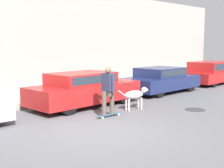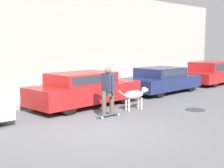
% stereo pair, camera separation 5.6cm
% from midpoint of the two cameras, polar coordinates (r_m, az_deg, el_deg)
% --- Properties ---
extents(ground_plane, '(36.00, 36.00, 0.00)m').
position_cam_midpoint_polar(ground_plane, '(8.55, -2.35, -8.46)').
color(ground_plane, slate).
extents(sidewalk_curb, '(30.00, 2.25, 0.12)m').
position_cam_midpoint_polar(sidewalk_curb, '(12.64, -17.65, -3.30)').
color(sidewalk_curb, '#A39E93').
rests_on(sidewalk_curb, ground_plane).
extents(parked_car_1, '(4.49, 1.88, 1.27)m').
position_cam_midpoint_polar(parked_car_1, '(11.68, -5.21, -0.99)').
color(parked_car_1, black).
rests_on(parked_car_1, ground_plane).
extents(parked_car_2, '(4.09, 1.88, 1.21)m').
position_cam_midpoint_polar(parked_car_2, '(15.05, 8.90, 0.71)').
color(parked_car_2, black).
rests_on(parked_car_2, ground_plane).
extents(parked_car_3, '(4.20, 1.92, 1.30)m').
position_cam_midpoint_polar(parked_car_3, '(19.02, 17.58, 1.96)').
color(parked_car_3, black).
rests_on(parked_car_3, ground_plane).
extents(dog, '(1.27, 0.44, 0.79)m').
position_cam_midpoint_polar(dog, '(11.02, 4.10, -2.01)').
color(dog, beige).
rests_on(dog, ground_plane).
extents(skateboarder, '(2.27, 0.60, 1.60)m').
position_cam_midpoint_polar(skateboarder, '(9.85, -0.84, -0.93)').
color(skateboarder, beige).
rests_on(skateboarder, ground_plane).
extents(manhole_cover, '(0.70, 0.70, 0.01)m').
position_cam_midpoint_polar(manhole_cover, '(11.46, 14.84, -4.57)').
color(manhole_cover, '#38383D').
rests_on(manhole_cover, ground_plane).
extents(fire_hydrant, '(0.18, 0.18, 0.72)m').
position_cam_midpoint_polar(fire_hydrant, '(21.69, 19.05, 1.83)').
color(fire_hydrant, gold).
rests_on(fire_hydrant, ground_plane).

